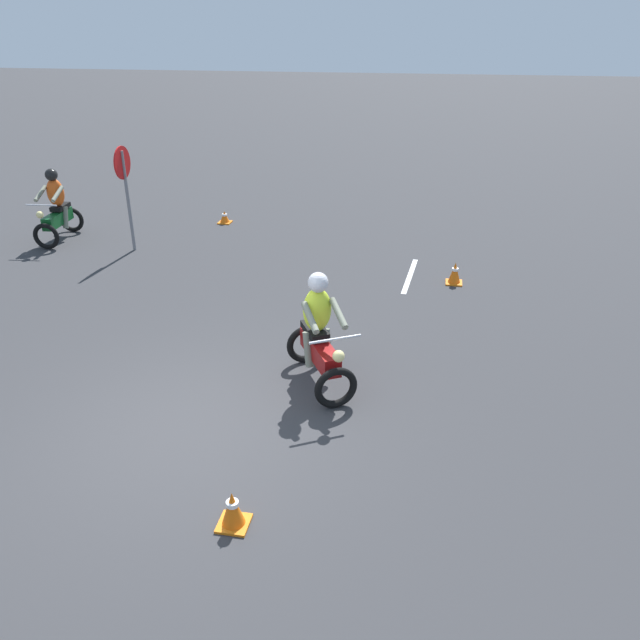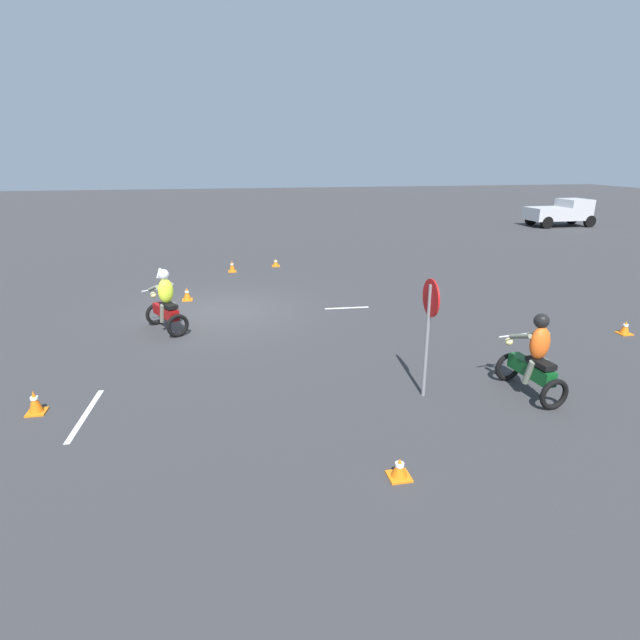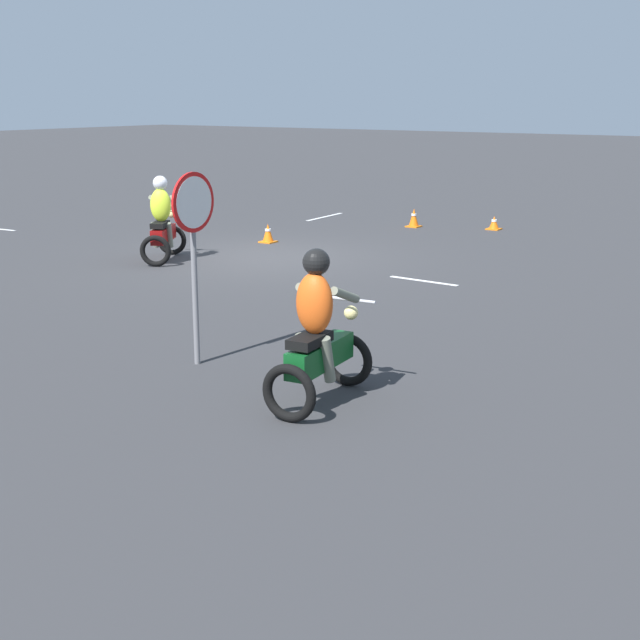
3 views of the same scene
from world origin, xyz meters
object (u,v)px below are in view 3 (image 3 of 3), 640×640
object	(u,v)px
stop_sign	(194,229)
traffic_cone_near_right	(268,233)
traffic_cone_far_left	(414,218)
motorcycle_rider_foreground	(163,224)
motorcycle_rider_background	(318,337)
traffic_cone_mid_left	(494,223)

from	to	relation	value
stop_sign	traffic_cone_near_right	world-z (taller)	stop_sign
traffic_cone_near_right	traffic_cone_far_left	bearing A→B (deg)	158.41
motorcycle_rider_foreground	traffic_cone_far_left	bearing A→B (deg)	45.08
motorcycle_rider_foreground	motorcycle_rider_background	distance (m)	8.87
traffic_cone_far_left	motorcycle_rider_background	bearing A→B (deg)	23.66
traffic_cone_near_right	traffic_cone_far_left	world-z (taller)	traffic_cone_far_left
motorcycle_rider_foreground	traffic_cone_far_left	xyz separation A→B (m)	(-6.82, 1.89, -0.51)
stop_sign	traffic_cone_near_right	distance (m)	9.26
traffic_cone_near_right	traffic_cone_far_left	xyz separation A→B (m)	(-3.90, 1.54, 0.02)
motorcycle_rider_foreground	stop_sign	world-z (taller)	stop_sign
traffic_cone_near_right	traffic_cone_mid_left	bearing A→B (deg)	143.78
traffic_cone_mid_left	traffic_cone_far_left	distance (m)	1.95
motorcycle_rider_foreground	traffic_cone_near_right	bearing A→B (deg)	53.80
traffic_cone_near_right	traffic_cone_far_left	distance (m)	4.20
motorcycle_rider_foreground	traffic_cone_near_right	world-z (taller)	motorcycle_rider_foreground
stop_sign	motorcycle_rider_background	bearing A→B (deg)	79.30
traffic_cone_mid_left	motorcycle_rider_background	bearing A→B (deg)	15.20
motorcycle_rider_background	stop_sign	world-z (taller)	stop_sign
stop_sign	traffic_cone_mid_left	distance (m)	12.54
traffic_cone_near_right	traffic_cone_far_left	size ratio (longest dim) A/B	0.92
motorcycle_rider_foreground	motorcycle_rider_background	bearing A→B (deg)	-65.53
traffic_cone_mid_left	traffic_cone_far_left	size ratio (longest dim) A/B	0.71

